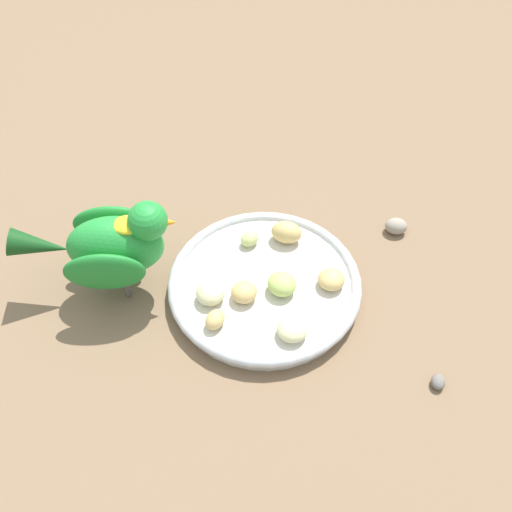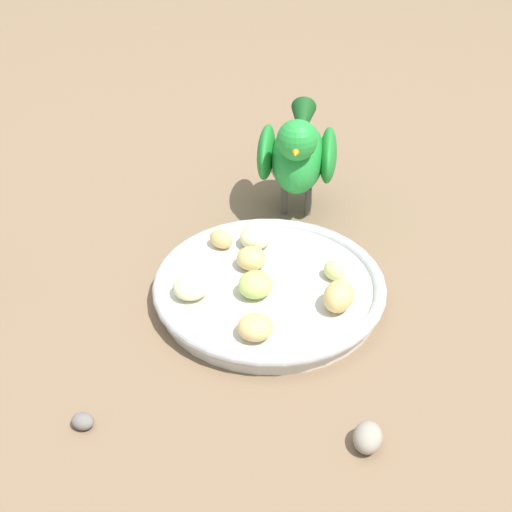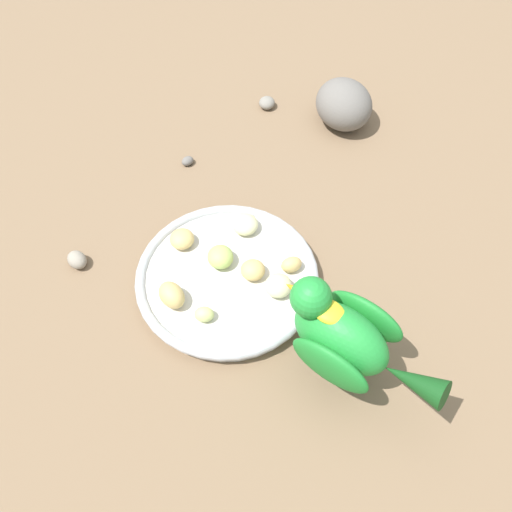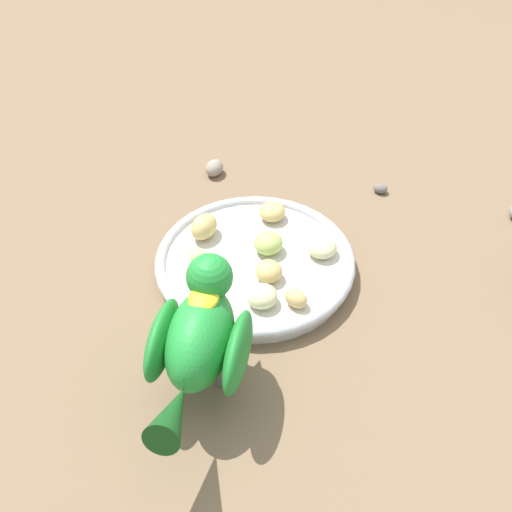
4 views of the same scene
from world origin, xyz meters
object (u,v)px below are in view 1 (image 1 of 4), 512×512
(apple_piece_4, at_px, (250,239))
(apple_piece_5, at_px, (244,292))
(feeding_bowl, at_px, (265,286))
(apple_piece_3, at_px, (331,279))
(apple_piece_0, at_px, (215,320))
(parrot, at_px, (112,243))
(apple_piece_6, at_px, (292,329))
(apple_piece_1, at_px, (286,232))
(apple_piece_7, at_px, (210,294))
(apple_piece_2, at_px, (282,284))
(pebble_1, at_px, (438,382))
(pebble_2, at_px, (396,226))

(apple_piece_4, height_order, apple_piece_5, apple_piece_5)
(feeding_bowl, distance_m, apple_piece_3, 0.08)
(apple_piece_0, height_order, parrot, parrot)
(apple_piece_4, bearing_deg, apple_piece_0, -109.52)
(apple_piece_0, height_order, apple_piece_3, apple_piece_3)
(feeding_bowl, height_order, apple_piece_6, apple_piece_6)
(apple_piece_1, height_order, apple_piece_7, apple_piece_1)
(apple_piece_1, bearing_deg, parrot, -165.87)
(apple_piece_3, bearing_deg, apple_piece_1, 123.22)
(apple_piece_2, bearing_deg, apple_piece_5, -167.71)
(parrot, xyz_separation_m, pebble_1, (0.37, -0.15, -0.07))
(apple_piece_3, bearing_deg, apple_piece_0, -159.33)
(apple_piece_4, distance_m, apple_piece_5, 0.09)
(apple_piece_4, distance_m, apple_piece_7, 0.10)
(apple_piece_0, relative_size, pebble_2, 0.94)
(apple_piece_1, xyz_separation_m, apple_piece_2, (-0.01, -0.08, -0.00))
(parrot, height_order, pebble_1, parrot)
(apple_piece_2, distance_m, apple_piece_4, 0.09)
(apple_piece_2, relative_size, parrot, 0.18)
(feeding_bowl, xyz_separation_m, pebble_2, (0.18, 0.10, -0.00))
(apple_piece_1, relative_size, pebble_2, 1.34)
(apple_piece_4, relative_size, parrot, 0.12)
(feeding_bowl, distance_m, pebble_2, 0.21)
(apple_piece_4, height_order, parrot, parrot)
(apple_piece_6, height_order, apple_piece_7, apple_piece_7)
(apple_piece_2, distance_m, apple_piece_6, 0.06)
(apple_piece_5, relative_size, pebble_2, 1.07)
(feeding_bowl, height_order, pebble_2, feeding_bowl)
(apple_piece_4, height_order, apple_piece_6, apple_piece_6)
(apple_piece_1, bearing_deg, apple_piece_6, -91.29)
(apple_piece_7, xyz_separation_m, pebble_2, (0.25, 0.12, -0.02))
(apple_piece_4, height_order, apple_piece_7, apple_piece_7)
(pebble_2, bearing_deg, apple_piece_0, -147.44)
(apple_piece_6, bearing_deg, parrot, 155.72)
(apple_piece_3, xyz_separation_m, apple_piece_7, (-0.15, -0.02, 0.00))
(apple_piece_3, xyz_separation_m, parrot, (-0.26, 0.02, 0.05))
(apple_piece_5, bearing_deg, apple_piece_7, -179.40)
(apple_piece_3, bearing_deg, apple_piece_5, -171.20)
(parrot, distance_m, pebble_1, 0.40)
(apple_piece_6, bearing_deg, apple_piece_2, 97.18)
(apple_piece_0, distance_m, apple_piece_2, 0.09)
(apple_piece_1, bearing_deg, apple_piece_4, -174.07)
(apple_piece_1, relative_size, parrot, 0.20)
(apple_piece_5, height_order, apple_piece_7, same)
(apple_piece_2, xyz_separation_m, parrot, (-0.20, 0.03, 0.05))
(apple_piece_2, distance_m, pebble_1, 0.21)
(parrot, bearing_deg, apple_piece_7, -19.24)
(apple_piece_4, height_order, pebble_1, apple_piece_4)
(apple_piece_7, bearing_deg, pebble_2, 25.53)
(feeding_bowl, relative_size, apple_piece_7, 6.86)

